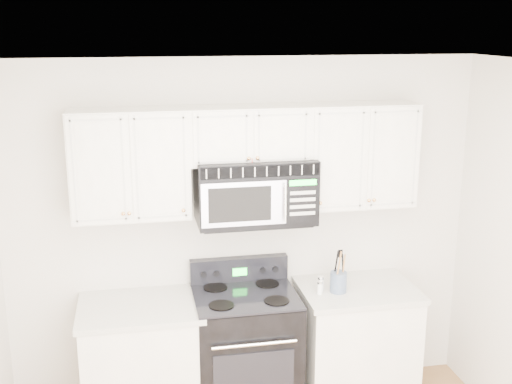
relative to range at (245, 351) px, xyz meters
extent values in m
cube|color=white|center=(0.05, -1.44, 2.12)|extent=(3.50, 3.50, 0.01)
cube|color=beige|center=(0.05, 0.31, 0.82)|extent=(3.50, 0.01, 2.60)
cube|color=white|center=(-0.75, 0.00, -0.04)|extent=(0.82, 0.63, 0.88)
cube|color=silver|center=(-0.75, 0.00, 0.42)|extent=(0.86, 0.65, 0.04)
cube|color=white|center=(0.85, 0.00, -0.04)|extent=(0.82, 0.63, 0.88)
cube|color=silver|center=(0.85, 0.00, 0.42)|extent=(0.86, 0.65, 0.04)
cube|color=black|center=(0.00, -0.01, -0.02)|extent=(0.74, 0.63, 0.92)
cube|color=black|center=(0.00, -0.33, -0.03)|extent=(0.57, 0.01, 0.39)
cylinder|color=white|center=(0.00, -0.35, 0.24)|extent=(0.59, 0.02, 0.02)
cube|color=black|center=(0.00, -0.01, 0.44)|extent=(0.74, 0.63, 0.02)
cube|color=black|center=(0.00, 0.27, 0.53)|extent=(0.74, 0.08, 0.20)
cube|color=#1DF536|center=(0.00, 0.23, 0.53)|extent=(0.11, 0.00, 0.06)
cube|color=white|center=(-0.77, 0.15, 1.41)|extent=(0.80, 0.33, 0.75)
cube|color=white|center=(0.87, 0.15, 1.41)|extent=(0.80, 0.33, 0.75)
cube|color=white|center=(0.05, 0.15, 1.59)|extent=(0.84, 0.33, 0.39)
sphere|color=#E2A15D|center=(-0.79, -0.04, 1.12)|extent=(0.03, 0.03, 0.03)
sphere|color=#E2A15D|center=(-0.43, -0.04, 1.12)|extent=(0.03, 0.03, 0.03)
sphere|color=#E2A15D|center=(0.53, -0.04, 1.12)|extent=(0.03, 0.03, 0.03)
sphere|color=#E2A15D|center=(0.89, -0.04, 1.12)|extent=(0.03, 0.03, 0.03)
sphere|color=#E2A15D|center=(0.02, -0.04, 1.46)|extent=(0.03, 0.03, 0.03)
sphere|color=#E2A15D|center=(0.08, -0.04, 1.46)|extent=(0.03, 0.03, 0.03)
cylinder|color=red|center=(0.04, -0.04, 1.40)|extent=(0.01, 0.00, 0.11)
sphere|color=#E2A15D|center=(0.04, -0.04, 1.34)|extent=(0.04, 0.04, 0.04)
cube|color=black|center=(0.09, 0.10, 1.20)|extent=(0.83, 0.42, 0.46)
cube|color=beige|center=(0.09, -0.10, 1.38)|extent=(0.81, 0.01, 0.08)
cube|color=silver|center=(-0.02, -0.11, 1.16)|extent=(0.58, 0.01, 0.31)
cube|color=black|center=(-0.05, -0.11, 1.16)|extent=(0.43, 0.01, 0.24)
cube|color=black|center=(0.38, -0.11, 1.16)|extent=(0.23, 0.01, 0.31)
cube|color=#1DF536|center=(0.38, -0.12, 1.29)|extent=(0.19, 0.00, 0.04)
cylinder|color=white|center=(0.25, -0.14, 1.16)|extent=(0.02, 0.02, 0.26)
cylinder|color=slate|center=(0.68, -0.05, 0.51)|extent=(0.12, 0.12, 0.15)
cylinder|color=#B1773E|center=(0.71, -0.05, 0.59)|extent=(0.01, 0.01, 0.26)
cylinder|color=black|center=(0.66, -0.02, 0.60)|extent=(0.01, 0.01, 0.28)
cylinder|color=#B1773E|center=(0.66, -0.08, 0.61)|extent=(0.01, 0.01, 0.30)
cylinder|color=black|center=(0.71, -0.05, 0.59)|extent=(0.01, 0.01, 0.26)
cylinder|color=white|center=(0.54, -0.06, 0.48)|extent=(0.04, 0.04, 0.08)
cylinder|color=white|center=(0.54, -0.06, 0.53)|extent=(0.04, 0.04, 0.02)
cylinder|color=white|center=(0.56, -0.01, 0.48)|extent=(0.04, 0.04, 0.09)
cylinder|color=white|center=(0.56, -0.01, 0.54)|extent=(0.05, 0.05, 0.02)
camera|label=1|loc=(-0.75, -4.20, 2.34)|focal=45.00mm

